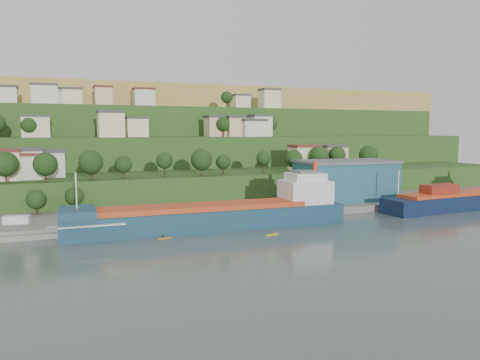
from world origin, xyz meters
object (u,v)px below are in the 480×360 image
cargo_ship_near (218,217)px  warehouse (345,180)px  kayak_orange (164,238)px  caravan (17,221)px  cargo_ship_far (468,200)px

cargo_ship_near → warehouse: (50.76, 18.74, 5.54)m
warehouse → kayak_orange: bearing=-155.4°
caravan → kayak_orange: bearing=-20.6°
cargo_ship_far → kayak_orange: cargo_ship_far is taller
cargo_ship_far → kayak_orange: (-98.83, -5.71, -2.29)m
cargo_ship_near → kayak_orange: (-15.29, -6.58, -2.65)m
cargo_ship_far → caravan: 131.15m
cargo_ship_near → warehouse: 54.39m
cargo_ship_far → kayak_orange: bearing=-180.0°
cargo_ship_far → warehouse: bearing=145.8°
kayak_orange → warehouse: bearing=4.5°
caravan → kayak_orange: (31.47, -20.57, -2.34)m
cargo_ship_near → cargo_ship_far: cargo_ship_near is taller
cargo_ship_near → warehouse: bearing=22.4°
warehouse → caravan: bearing=-173.6°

